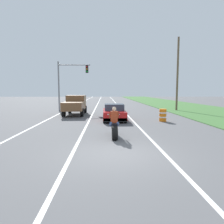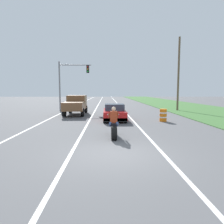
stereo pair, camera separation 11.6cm
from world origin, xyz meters
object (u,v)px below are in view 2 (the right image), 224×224
object	(u,v)px
construction_barrel_nearest	(163,115)
sports_car_red	(114,113)
pickup_truck_left_lane_brown	(76,104)
motorcycle_with_rider	(114,126)
traffic_light_mast_near	(69,79)

from	to	relation	value
construction_barrel_nearest	sports_car_red	bearing A→B (deg)	166.92
construction_barrel_nearest	pickup_truck_left_lane_brown	bearing A→B (deg)	147.30
motorcycle_with_rider	sports_car_red	size ratio (longest dim) A/B	0.51
traffic_light_mast_near	construction_barrel_nearest	xyz separation A→B (m)	(9.10, -9.28, -3.45)
sports_car_red	motorcycle_with_rider	bearing A→B (deg)	-92.69
sports_car_red	construction_barrel_nearest	xyz separation A→B (m)	(3.89, -0.90, -0.13)
motorcycle_with_rider	sports_car_red	bearing A→B (deg)	87.31
traffic_light_mast_near	construction_barrel_nearest	world-z (taller)	traffic_light_mast_near
pickup_truck_left_lane_brown	traffic_light_mast_near	bearing A→B (deg)	107.88
motorcycle_with_rider	traffic_light_mast_near	world-z (taller)	traffic_light_mast_near
motorcycle_with_rider	sports_car_red	distance (m)	6.43
motorcycle_with_rider	sports_car_red	xyz separation A→B (m)	(0.30, 6.42, 0.04)
sports_car_red	construction_barrel_nearest	distance (m)	4.00
sports_car_red	traffic_light_mast_near	xyz separation A→B (m)	(-5.21, 8.37, 3.32)
motorcycle_with_rider	traffic_light_mast_near	bearing A→B (deg)	108.37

